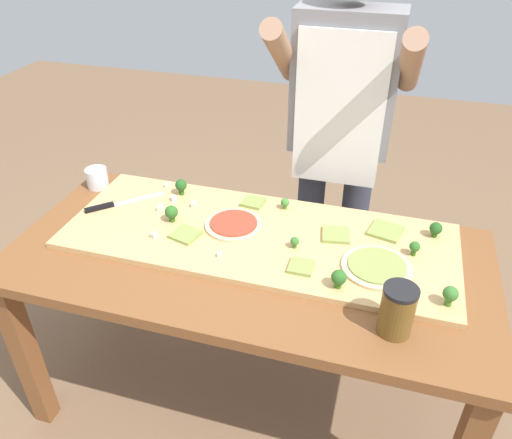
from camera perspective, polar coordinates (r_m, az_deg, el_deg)
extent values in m
plane|color=brown|center=(2.25, -0.81, -19.34)|extent=(8.00, 8.00, 0.00)
cube|color=brown|center=(2.10, -24.80, -13.89)|extent=(0.07, 0.07, 0.71)
cube|color=brown|center=(2.47, -15.80, -3.66)|extent=(0.07, 0.07, 0.71)
cube|color=brown|center=(2.20, 21.54, -10.36)|extent=(0.07, 0.07, 0.71)
cube|color=brown|center=(1.73, -1.00, -4.50)|extent=(1.65, 0.77, 0.04)
cube|color=tan|center=(1.78, 0.22, -1.90)|extent=(1.38, 0.53, 0.02)
cube|color=#B7BABF|center=(2.02, -13.22, 2.30)|extent=(0.16, 0.16, 0.00)
cube|color=black|center=(2.00, -17.48, 1.32)|extent=(0.09, 0.09, 0.02)
cylinder|color=beige|center=(1.82, -2.57, -0.60)|extent=(0.21, 0.21, 0.01)
cylinder|color=#BC3D28|center=(1.81, -2.58, -0.39)|extent=(0.17, 0.17, 0.01)
cylinder|color=beige|center=(1.66, 13.64, -5.31)|extent=(0.23, 0.23, 0.01)
cylinder|color=#899E4C|center=(1.66, 13.67, -5.10)|extent=(0.19, 0.19, 0.01)
cube|color=#899E4C|center=(1.78, 9.12, -1.73)|extent=(0.11, 0.11, 0.01)
cube|color=#899E4C|center=(1.94, -0.32, 1.99)|extent=(0.09, 0.09, 0.01)
cube|color=#899E4C|center=(1.62, 5.17, -5.40)|extent=(0.08, 0.08, 0.01)
cube|color=#899E4C|center=(1.78, -8.07, -1.70)|extent=(0.11, 0.11, 0.01)
cube|color=#899E4C|center=(1.84, 14.61, -1.26)|extent=(0.13, 0.13, 0.01)
cylinder|color=#3F7220|center=(1.71, 4.43, -3.00)|extent=(0.01, 0.01, 0.02)
sphere|color=#38752D|center=(1.70, 4.45, -2.49)|extent=(0.03, 0.03, 0.03)
cylinder|color=#2C5915|center=(2.02, -8.51, 3.20)|extent=(0.02, 0.02, 0.03)
sphere|color=#23561E|center=(2.01, -8.58, 3.92)|extent=(0.05, 0.05, 0.05)
cylinder|color=#487A23|center=(1.91, 3.32, 1.46)|extent=(0.01, 0.01, 0.02)
sphere|color=#427F33|center=(1.90, 3.34, 1.97)|extent=(0.03, 0.03, 0.03)
cylinder|color=#366618|center=(1.56, 9.36, -7.32)|extent=(0.02, 0.02, 0.02)
sphere|color=#2D6623|center=(1.55, 9.46, -6.54)|extent=(0.05, 0.05, 0.05)
cylinder|color=#3F7220|center=(1.59, 21.15, -8.72)|extent=(0.02, 0.02, 0.03)
sphere|color=#38752D|center=(1.57, 21.37, -7.91)|extent=(0.05, 0.05, 0.05)
cylinder|color=#2C5915|center=(1.87, 19.74, -1.59)|extent=(0.02, 0.02, 0.02)
sphere|color=#23561E|center=(1.85, 19.89, -0.95)|extent=(0.04, 0.04, 0.04)
cylinder|color=#366618|center=(1.75, 17.58, -3.60)|extent=(0.02, 0.02, 0.02)
sphere|color=#2D6623|center=(1.74, 17.71, -2.98)|extent=(0.04, 0.04, 0.04)
cylinder|color=#366618|center=(1.86, -9.58, 0.12)|extent=(0.02, 0.02, 0.02)
sphere|color=#2D6623|center=(1.85, -9.66, 0.85)|extent=(0.05, 0.05, 0.05)
cube|color=silver|center=(1.93, -7.09, 1.70)|extent=(0.02, 0.02, 0.02)
cube|color=white|center=(1.93, -10.88, 1.27)|extent=(0.02, 0.02, 0.02)
cube|color=silver|center=(1.67, -4.18, -4.04)|extent=(0.02, 0.02, 0.02)
cube|color=silver|center=(2.09, -10.17, 3.88)|extent=(0.02, 0.02, 0.02)
cube|color=white|center=(1.99, -9.41, 2.39)|extent=(0.03, 0.03, 0.02)
cube|color=silver|center=(1.79, -11.60, -1.77)|extent=(0.02, 0.02, 0.02)
cylinder|color=white|center=(2.18, -17.72, 4.54)|extent=(0.09, 0.09, 0.08)
cylinder|color=white|center=(2.19, -17.65, 4.16)|extent=(0.08, 0.08, 0.05)
cylinder|color=brown|center=(1.45, 15.81, -10.15)|extent=(0.10, 0.10, 0.14)
cylinder|color=black|center=(1.40, 16.30, -7.83)|extent=(0.10, 0.10, 0.01)
cylinder|color=#333847|center=(2.37, 6.05, -1.31)|extent=(0.12, 0.12, 0.90)
cylinder|color=#333847|center=(2.35, 10.83, -2.08)|extent=(0.12, 0.12, 0.90)
cube|color=gray|center=(2.03, 10.15, 15.24)|extent=(0.40, 0.20, 0.55)
cube|color=white|center=(1.96, 9.47, 12.02)|extent=(0.34, 0.01, 0.60)
cylinder|color=#997056|center=(1.94, 3.01, 18.56)|extent=(0.08, 0.39, 0.31)
cylinder|color=#997056|center=(1.89, 17.29, 16.77)|extent=(0.08, 0.39, 0.31)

